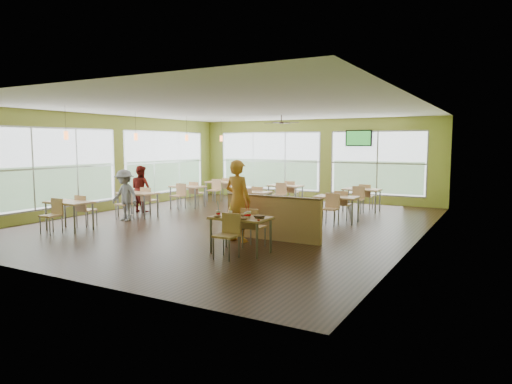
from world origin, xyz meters
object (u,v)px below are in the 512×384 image
Objects in this scene: main_table at (241,222)px; food_basket at (260,217)px; man_plaid at (238,201)px; half_wall_divider at (273,218)px.

main_table is 6.17× the size of food_basket.
man_plaid reaches higher than food_basket.
half_wall_divider is 1.50m from food_basket.
man_plaid is (-0.63, -0.51, 0.42)m from half_wall_divider.
man_plaid is (-0.63, 0.94, 0.31)m from main_table.
main_table is 1.17m from man_plaid.
main_table is at bearing -90.00° from half_wall_divider.
half_wall_divider reaches higher than main_table.
food_basket is at bearing 147.36° from man_plaid.
half_wall_divider is at bearing 90.00° from main_table.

